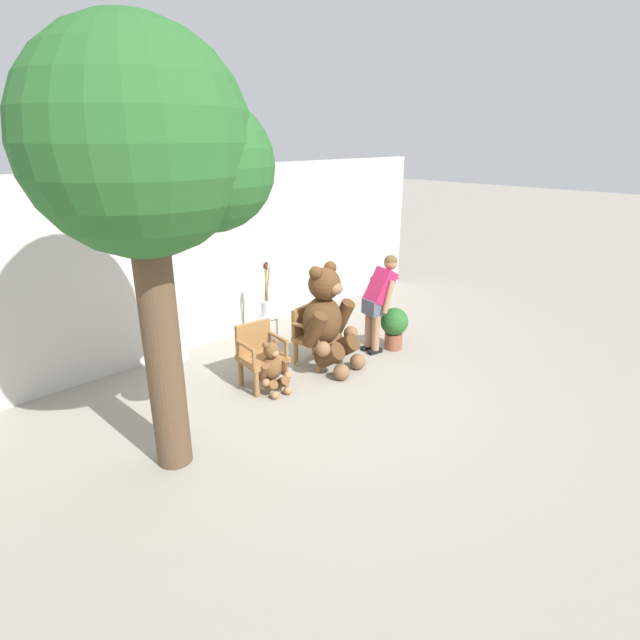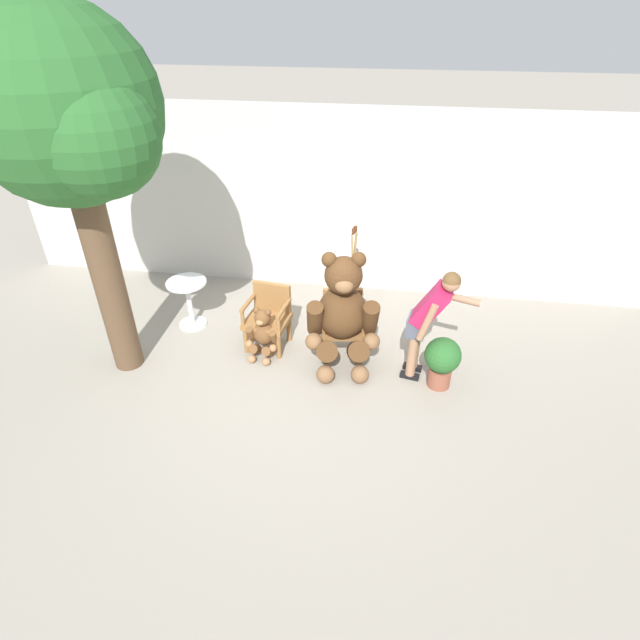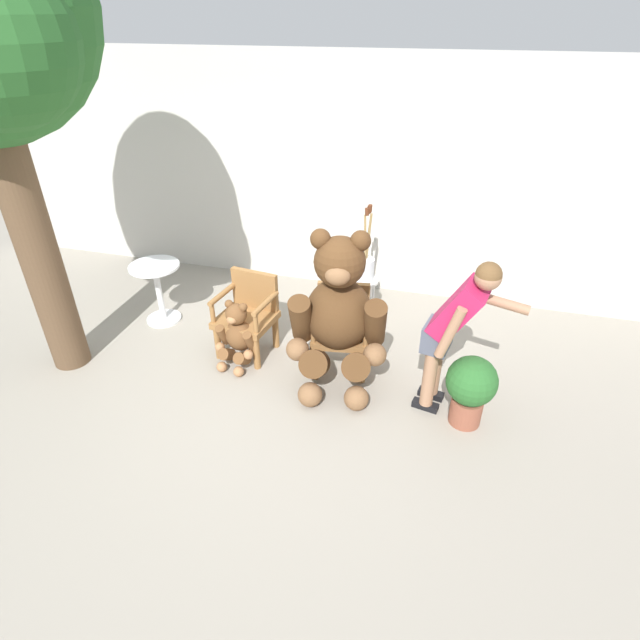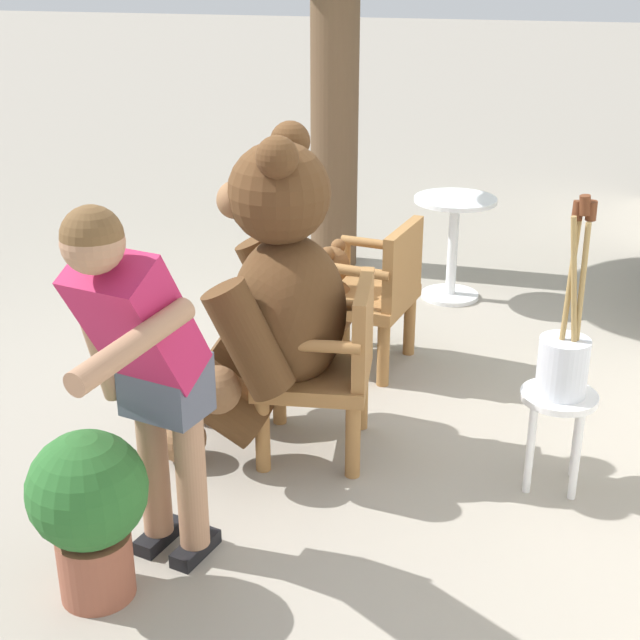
{
  "view_description": "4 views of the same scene",
  "coord_description": "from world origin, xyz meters",
  "px_view_note": "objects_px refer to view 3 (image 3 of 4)",
  "views": [
    {
      "loc": [
        -4.3,
        -4.33,
        3.22
      ],
      "look_at": [
        0.11,
        0.04,
        0.92
      ],
      "focal_mm": 28.0,
      "sensor_mm": 36.0,
      "label": 1
    },
    {
      "loc": [
        1.02,
        -4.88,
        4.11
      ],
      "look_at": [
        0.23,
        0.38,
        0.59
      ],
      "focal_mm": 28.0,
      "sensor_mm": 36.0,
      "label": 2
    },
    {
      "loc": [
        1.41,
        -3.52,
        3.15
      ],
      "look_at": [
        0.34,
        0.35,
        0.64
      ],
      "focal_mm": 28.0,
      "sensor_mm": 36.0,
      "label": 3
    },
    {
      "loc": [
        4.16,
        1.58,
        2.25
      ],
      "look_at": [
        0.39,
        0.51,
        0.63
      ],
      "focal_mm": 50.0,
      "sensor_mm": 36.0,
      "label": 4
    }
  ],
  "objects_px": {
    "wooden_chair_left": "(248,312)",
    "potted_plant": "(471,387)",
    "brush_bucket": "(365,265)",
    "teddy_bear_small": "(237,335)",
    "person_visitor": "(454,324)",
    "round_side_table": "(158,286)",
    "wooden_chair_right": "(342,326)",
    "white_stool": "(364,287)",
    "teddy_bear_large": "(338,314)"
  },
  "relations": [
    {
      "from": "wooden_chair_left",
      "to": "potted_plant",
      "type": "xyz_separation_m",
      "value": [
        2.27,
        -0.54,
        -0.07
      ]
    },
    {
      "from": "brush_bucket",
      "to": "teddy_bear_small",
      "type": "bearing_deg",
      "value": -127.52
    },
    {
      "from": "wooden_chair_left",
      "to": "potted_plant",
      "type": "height_order",
      "value": "wooden_chair_left"
    },
    {
      "from": "person_visitor",
      "to": "brush_bucket",
      "type": "distance_m",
      "value": 1.81
    },
    {
      "from": "wooden_chair_left",
      "to": "brush_bucket",
      "type": "height_order",
      "value": "brush_bucket"
    },
    {
      "from": "person_visitor",
      "to": "potted_plant",
      "type": "relative_size",
      "value": 2.23
    },
    {
      "from": "round_side_table",
      "to": "potted_plant",
      "type": "bearing_deg",
      "value": -13.26
    },
    {
      "from": "brush_bucket",
      "to": "round_side_table",
      "type": "height_order",
      "value": "brush_bucket"
    },
    {
      "from": "brush_bucket",
      "to": "wooden_chair_right",
      "type": "bearing_deg",
      "value": -90.98
    },
    {
      "from": "white_stool",
      "to": "round_side_table",
      "type": "bearing_deg",
      "value": -160.77
    },
    {
      "from": "wooden_chair_right",
      "to": "round_side_table",
      "type": "bearing_deg",
      "value": 172.83
    },
    {
      "from": "person_visitor",
      "to": "white_stool",
      "type": "height_order",
      "value": "person_visitor"
    },
    {
      "from": "teddy_bear_small",
      "to": "brush_bucket",
      "type": "height_order",
      "value": "brush_bucket"
    },
    {
      "from": "teddy_bear_small",
      "to": "person_visitor",
      "type": "height_order",
      "value": "person_visitor"
    },
    {
      "from": "wooden_chair_left",
      "to": "person_visitor",
      "type": "height_order",
      "value": "person_visitor"
    },
    {
      "from": "teddy_bear_large",
      "to": "round_side_table",
      "type": "bearing_deg",
      "value": 166.43
    },
    {
      "from": "white_stool",
      "to": "brush_bucket",
      "type": "bearing_deg",
      "value": 60.86
    },
    {
      "from": "wooden_chair_left",
      "to": "wooden_chair_right",
      "type": "distance_m",
      "value": 1.0
    },
    {
      "from": "white_stool",
      "to": "round_side_table",
      "type": "height_order",
      "value": "round_side_table"
    },
    {
      "from": "wooden_chair_left",
      "to": "wooden_chair_right",
      "type": "bearing_deg",
      "value": -0.01
    },
    {
      "from": "wooden_chair_left",
      "to": "teddy_bear_small",
      "type": "distance_m",
      "value": 0.3
    },
    {
      "from": "wooden_chair_left",
      "to": "brush_bucket",
      "type": "relative_size",
      "value": 0.95
    },
    {
      "from": "teddy_bear_small",
      "to": "round_side_table",
      "type": "xyz_separation_m",
      "value": [
        -1.22,
        0.56,
        0.09
      ]
    },
    {
      "from": "wooden_chair_left",
      "to": "brush_bucket",
      "type": "distance_m",
      "value": 1.49
    },
    {
      "from": "white_stool",
      "to": "potted_plant",
      "type": "height_order",
      "value": "potted_plant"
    },
    {
      "from": "person_visitor",
      "to": "white_stool",
      "type": "bearing_deg",
      "value": 125.3
    },
    {
      "from": "teddy_bear_large",
      "to": "round_side_table",
      "type": "distance_m",
      "value": 2.34
    },
    {
      "from": "wooden_chair_left",
      "to": "person_visitor",
      "type": "distance_m",
      "value": 2.14
    },
    {
      "from": "teddy_bear_large",
      "to": "potted_plant",
      "type": "distance_m",
      "value": 1.33
    },
    {
      "from": "person_visitor",
      "to": "brush_bucket",
      "type": "relative_size",
      "value": 1.68
    },
    {
      "from": "teddy_bear_large",
      "to": "white_stool",
      "type": "relative_size",
      "value": 3.39
    },
    {
      "from": "potted_plant",
      "to": "round_side_table",
      "type": "bearing_deg",
      "value": 166.74
    },
    {
      "from": "round_side_table",
      "to": "potted_plant",
      "type": "xyz_separation_m",
      "value": [
        3.5,
        -0.83,
        -0.05
      ]
    },
    {
      "from": "person_visitor",
      "to": "potted_plant",
      "type": "height_order",
      "value": "person_visitor"
    },
    {
      "from": "wooden_chair_right",
      "to": "teddy_bear_small",
      "type": "distance_m",
      "value": 1.06
    },
    {
      "from": "wooden_chair_right",
      "to": "brush_bucket",
      "type": "relative_size",
      "value": 0.95
    },
    {
      "from": "teddy_bear_large",
      "to": "white_stool",
      "type": "height_order",
      "value": "teddy_bear_large"
    },
    {
      "from": "round_side_table",
      "to": "teddy_bear_large",
      "type": "bearing_deg",
      "value": -13.57
    },
    {
      "from": "white_stool",
      "to": "brush_bucket",
      "type": "height_order",
      "value": "brush_bucket"
    },
    {
      "from": "teddy_bear_small",
      "to": "brush_bucket",
      "type": "distance_m",
      "value": 1.72
    },
    {
      "from": "teddy_bear_small",
      "to": "potted_plant",
      "type": "distance_m",
      "value": 2.3
    },
    {
      "from": "teddy_bear_small",
      "to": "white_stool",
      "type": "relative_size",
      "value": 1.58
    },
    {
      "from": "teddy_bear_large",
      "to": "person_visitor",
      "type": "xyz_separation_m",
      "value": [
        1.03,
        -0.13,
        0.14
      ]
    },
    {
      "from": "teddy_bear_large",
      "to": "wooden_chair_right",
      "type": "bearing_deg",
      "value": 94.78
    },
    {
      "from": "wooden_chair_right",
      "to": "round_side_table",
      "type": "distance_m",
      "value": 2.25
    },
    {
      "from": "wooden_chair_right",
      "to": "white_stool",
      "type": "relative_size",
      "value": 1.87
    },
    {
      "from": "white_stool",
      "to": "potted_plant",
      "type": "bearing_deg",
      "value": -52.15
    },
    {
      "from": "teddy_bear_large",
      "to": "potted_plant",
      "type": "xyz_separation_m",
      "value": [
        1.25,
        -0.28,
        -0.37
      ]
    },
    {
      "from": "wooden_chair_right",
      "to": "teddy_bear_small",
      "type": "bearing_deg",
      "value": -164.62
    },
    {
      "from": "wooden_chair_left",
      "to": "white_stool",
      "type": "bearing_deg",
      "value": 46.25
    }
  ]
}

